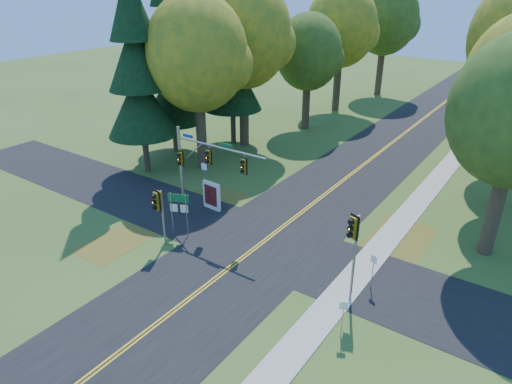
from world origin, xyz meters
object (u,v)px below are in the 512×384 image
Objects in this scene: east_signal_pole at (354,237)px; info_kiosk at (212,196)px; traffic_mast at (200,165)px; route_sign_cluster at (179,206)px.

info_kiosk is (-12.14, 3.85, -2.70)m from east_signal_pole.
traffic_mast reaches higher than route_sign_cluster.
traffic_mast reaches higher than east_signal_pole.
route_sign_cluster is (-11.45, -0.08, -1.65)m from east_signal_pole.
east_signal_pole is 13.02m from info_kiosk.
east_signal_pole is 1.67× the size of route_sign_cluster.
traffic_mast is 2.36× the size of route_sign_cluster.
east_signal_pole is at bearing -10.33° from traffic_mast.
info_kiosk is (-0.69, 3.93, -1.05)m from route_sign_cluster.
traffic_mast is at bearing 69.18° from route_sign_cluster.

